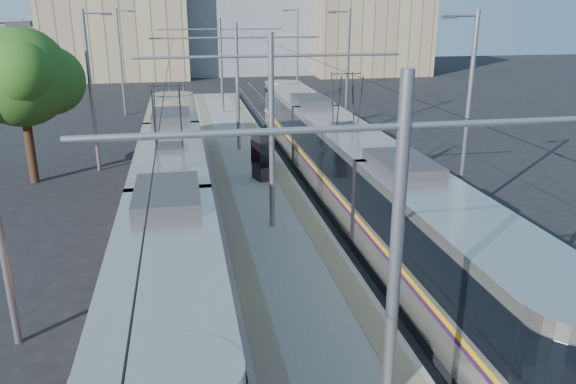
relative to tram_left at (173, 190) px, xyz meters
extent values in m
plane|color=black|center=(3.60, -8.57, -1.71)|extent=(160.00, 160.00, 0.00)
cube|color=gray|center=(3.60, 8.43, -1.56)|extent=(4.00, 50.00, 0.30)
cube|color=gray|center=(2.15, 8.43, -1.40)|extent=(0.70, 50.00, 0.01)
cube|color=gray|center=(5.05, 8.43, -1.40)|extent=(0.70, 50.00, 0.01)
cube|color=gray|center=(-0.72, 8.43, -1.69)|extent=(0.07, 70.00, 0.03)
cube|color=gray|center=(0.72, 8.43, -1.69)|extent=(0.07, 70.00, 0.03)
cube|color=gray|center=(6.48, 8.43, -1.69)|extent=(0.07, 70.00, 0.03)
cube|color=gray|center=(7.92, 8.43, -1.69)|extent=(0.07, 70.00, 0.03)
cube|color=black|center=(0.00, 0.00, -1.51)|extent=(2.30, 27.94, 0.40)
cube|color=#B4B0A5|center=(0.00, 0.00, 0.14)|extent=(2.40, 26.34, 2.90)
cube|color=black|center=(0.00, 0.00, 0.64)|extent=(2.43, 26.34, 1.30)
cube|color=#E6B90C|center=(0.00, 0.00, -0.26)|extent=(2.43, 26.34, 0.12)
cube|color=#B10A23|center=(0.00, 0.00, -0.76)|extent=(2.42, 26.34, 1.10)
cube|color=#2D2D30|center=(0.00, 0.00, 1.74)|extent=(1.68, 3.00, 0.30)
cube|color=black|center=(7.20, 2.39, -1.51)|extent=(2.30, 31.36, 0.40)
cube|color=#BAB5AB|center=(7.20, 2.39, 0.14)|extent=(2.40, 29.76, 2.90)
cube|color=black|center=(7.20, 2.39, 0.64)|extent=(2.43, 29.76, 1.30)
cube|color=#EEA30C|center=(7.20, 2.39, -0.26)|extent=(2.43, 29.76, 0.12)
cube|color=#30123F|center=(7.20, 2.39, -0.41)|extent=(2.43, 29.76, 0.10)
cube|color=#2D2D30|center=(7.20, 2.39, 1.74)|extent=(1.68, 3.00, 0.30)
cylinder|color=gray|center=(3.60, -12.57, 2.09)|extent=(0.20, 0.20, 7.00)
cylinder|color=gray|center=(3.60, -12.57, 4.79)|extent=(9.20, 0.10, 0.10)
cylinder|color=gray|center=(3.60, -0.57, 2.09)|extent=(0.20, 0.20, 7.00)
cylinder|color=gray|center=(3.60, -0.57, 4.79)|extent=(9.20, 0.10, 0.10)
cylinder|color=gray|center=(3.60, 11.43, 2.09)|extent=(0.20, 0.20, 7.00)
cylinder|color=gray|center=(3.60, 11.43, 4.79)|extent=(9.20, 0.10, 0.10)
cylinder|color=gray|center=(3.60, 23.43, 2.09)|extent=(0.20, 0.20, 7.00)
cylinder|color=gray|center=(3.60, 23.43, 4.79)|extent=(9.20, 0.10, 0.10)
cylinder|color=black|center=(0.00, 8.43, 3.84)|extent=(0.02, 70.00, 0.02)
cylinder|color=black|center=(7.20, 8.43, 3.84)|extent=(0.02, 70.00, 0.02)
cube|color=#2D2D30|center=(-2.80, -6.57, 6.04)|extent=(0.50, 0.22, 0.12)
cylinder|color=gray|center=(-3.90, 9.43, 2.29)|extent=(0.18, 0.18, 8.00)
cube|color=#2D2D30|center=(-2.80, 9.43, 6.04)|extent=(0.50, 0.22, 0.12)
cylinder|color=gray|center=(-3.90, 25.43, 2.29)|extent=(0.18, 0.18, 8.00)
cube|color=#2D2D30|center=(-2.80, 25.43, 6.04)|extent=(0.50, 0.22, 0.12)
cylinder|color=gray|center=(11.10, -0.57, 2.29)|extent=(0.18, 0.18, 8.00)
cube|color=#2D2D30|center=(10.00, -0.57, 6.04)|extent=(0.50, 0.22, 0.12)
cylinder|color=gray|center=(11.10, 15.43, 2.29)|extent=(0.18, 0.18, 8.00)
cube|color=#2D2D30|center=(10.00, 15.43, 6.04)|extent=(0.50, 0.22, 0.12)
cylinder|color=gray|center=(11.10, 31.43, 2.29)|extent=(0.18, 0.18, 8.00)
cube|color=#2D2D30|center=(10.00, 31.43, 6.04)|extent=(0.50, 0.22, 0.12)
cube|color=black|center=(4.04, 5.31, -0.28)|extent=(0.86, 1.11, 2.26)
cube|color=black|center=(4.04, 5.31, -0.13)|extent=(0.91, 1.16, 1.18)
cylinder|color=#382314|center=(-6.71, 7.88, -0.19)|extent=(0.42, 0.42, 3.05)
sphere|color=#1E4313|center=(-6.71, 7.88, 3.34)|extent=(4.57, 4.57, 4.57)
sphere|color=#1E4313|center=(-5.56, 8.64, 3.05)|extent=(3.24, 3.24, 3.24)
cube|color=#978D66|center=(-6.40, 51.43, 4.95)|extent=(16.00, 12.00, 13.32)
cube|color=gray|center=(9.60, 55.43, 5.50)|extent=(18.00, 14.00, 14.42)
cube|color=#978D66|center=(23.60, 49.43, 4.36)|extent=(14.00, 10.00, 12.14)
camera|label=1|loc=(0.54, -19.94, 6.40)|focal=35.00mm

